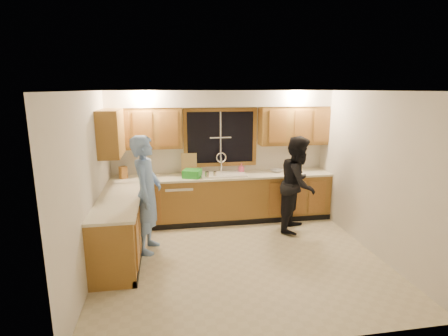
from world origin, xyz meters
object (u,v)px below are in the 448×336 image
object	(u,v)px
dishwasher	(179,203)
soap_bottle	(241,168)
knife_block	(123,172)
sink	(223,178)
bowl	(277,171)
woman	(298,184)
dish_crate	(192,174)
man	(147,194)
stove	(114,245)

from	to	relation	value
dishwasher	soap_bottle	world-z (taller)	soap_bottle
dishwasher	knife_block	size ratio (longest dim) A/B	3.67
sink	dishwasher	xyz separation A→B (m)	(-0.85, -0.01, -0.45)
bowl	woman	bearing A→B (deg)	-75.86
bowl	knife_block	bearing A→B (deg)	-179.76
sink	dish_crate	bearing A→B (deg)	-170.16
dishwasher	dish_crate	xyz separation A→B (m)	(0.25, -0.09, 0.58)
sink	soap_bottle	distance (m)	0.42
dishwasher	woman	bearing A→B (deg)	-17.17
man	soap_bottle	xyz separation A→B (m)	(1.76, 1.19, 0.09)
sink	knife_block	distance (m)	1.85
soap_bottle	man	bearing A→B (deg)	-145.92
stove	knife_block	world-z (taller)	knife_block
sink	soap_bottle	bearing A→B (deg)	15.27
man	woman	size ratio (longest dim) A/B	1.07
knife_block	soap_bottle	size ratio (longest dim) A/B	1.21
woman	soap_bottle	world-z (taller)	woman
soap_bottle	bowl	xyz separation A→B (m)	(0.70, -0.06, -0.06)
dishwasher	bowl	xyz separation A→B (m)	(1.93, 0.06, 0.54)
knife_block	bowl	distance (m)	2.93
knife_block	bowl	bearing A→B (deg)	-38.61
stove	soap_bottle	distance (m)	2.97
dish_crate	bowl	bearing A→B (deg)	4.96
woman	bowl	xyz separation A→B (m)	(-0.18, 0.71, 0.09)
woman	dish_crate	world-z (taller)	woman
dish_crate	bowl	xyz separation A→B (m)	(1.68, 0.15, -0.04)
woman	stove	bearing A→B (deg)	144.07
woman	bowl	world-z (taller)	woman
woman	knife_block	world-z (taller)	woman
sink	dishwasher	distance (m)	0.96
dishwasher	dish_crate	size ratio (longest dim) A/B	2.64
man	knife_block	xyz separation A→B (m)	(-0.47, 1.12, 0.11)
knife_block	dish_crate	world-z (taller)	knife_block
sink	man	world-z (taller)	man
soap_bottle	dishwasher	bearing A→B (deg)	-174.48
knife_block	stove	bearing A→B (deg)	-127.43
dish_crate	soap_bottle	distance (m)	1.00
sink	bowl	size ratio (longest dim) A/B	3.82
sink	knife_block	bearing A→B (deg)	179.07
sink	man	bearing A→B (deg)	-141.74
stove	man	bearing A→B (deg)	60.20
stove	sink	bearing A→B (deg)	45.39
sink	woman	distance (m)	1.43
soap_bottle	bowl	bearing A→B (deg)	-5.09
sink	dish_crate	size ratio (longest dim) A/B	2.76
sink	bowl	world-z (taller)	sink
dishwasher	bowl	world-z (taller)	bowl
man	bowl	xyz separation A→B (m)	(2.46, 1.13, 0.02)
woman	soap_bottle	size ratio (longest dim) A/B	9.31
knife_block	dish_crate	size ratio (longest dim) A/B	0.72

